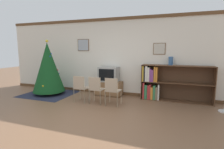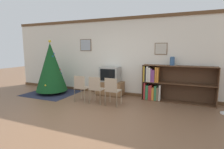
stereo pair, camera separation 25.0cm
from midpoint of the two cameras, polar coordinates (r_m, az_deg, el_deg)
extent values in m
plane|color=brown|center=(4.18, -9.11, -14.61)|extent=(24.00, 24.00, 0.00)
cube|color=silver|center=(6.21, 3.47, 5.80)|extent=(9.18, 0.08, 2.70)
cube|color=brown|center=(6.24, 3.40, 17.79)|extent=(9.18, 0.03, 0.10)
cube|color=brown|center=(6.35, 3.20, -6.02)|extent=(9.18, 0.03, 0.10)
cube|color=brown|center=(6.72, -7.52, 9.50)|extent=(0.46, 0.02, 0.44)
cube|color=#9EA8B2|center=(6.71, -7.57, 9.50)|extent=(0.43, 0.01, 0.40)
cube|color=brown|center=(5.84, 16.89, 8.05)|extent=(0.38, 0.02, 0.37)
cube|color=#BCB7A8|center=(5.82, 16.88, 8.05)|extent=(0.35, 0.01, 0.33)
cube|color=#23283D|center=(6.84, -17.93, -5.77)|extent=(1.73, 1.62, 0.01)
cylinder|color=maroon|center=(6.83, -17.95, -5.33)|extent=(0.36, 0.36, 0.10)
cone|color=#14471E|center=(6.68, -18.30, 2.37)|extent=(1.12, 1.12, 1.74)
sphere|color=yellow|center=(6.66, -18.66, 10.26)|extent=(0.10, 0.10, 0.10)
sphere|color=red|center=(6.64, -15.65, 1.51)|extent=(0.06, 0.06, 0.06)
sphere|color=gold|center=(6.36, -19.86, -3.36)|extent=(0.06, 0.06, 0.06)
sphere|color=gold|center=(7.11, -16.44, -1.05)|extent=(0.05, 0.05, 0.05)
sphere|color=#1E4CB2|center=(6.63, -17.43, 6.48)|extent=(0.06, 0.06, 0.06)
sphere|color=#1E4CB2|center=(6.53, -17.74, 5.70)|extent=(0.05, 0.05, 0.05)
sphere|color=#1E4CB2|center=(6.65, -15.61, 1.41)|extent=(0.06, 0.06, 0.06)
sphere|color=gold|center=(6.76, -18.05, 6.62)|extent=(0.05, 0.05, 0.05)
sphere|color=#1E4CB2|center=(6.74, -15.20, 0.36)|extent=(0.05, 0.05, 0.05)
sphere|color=gold|center=(7.06, -17.37, 0.45)|extent=(0.06, 0.06, 0.06)
cube|color=brown|center=(6.21, 0.54, -6.58)|extent=(0.89, 0.44, 0.05)
cube|color=olive|center=(6.15, 0.54, -4.34)|extent=(0.93, 0.46, 0.45)
cube|color=#9E9E99|center=(6.07, 0.55, 0.11)|extent=(0.66, 0.44, 0.52)
cube|color=black|center=(5.86, -0.28, -0.18)|extent=(0.54, 0.01, 0.40)
cube|color=tan|center=(5.51, -8.27, -4.23)|extent=(0.40, 0.40, 0.02)
cube|color=tan|center=(5.31, -9.39, -2.55)|extent=(0.35, 0.02, 0.38)
cylinder|color=beige|center=(5.80, -8.84, -5.83)|extent=(0.02, 0.02, 0.42)
cylinder|color=beige|center=(5.62, -5.70, -6.22)|extent=(0.02, 0.02, 0.42)
cylinder|color=beige|center=(5.51, -10.81, -6.64)|extent=(0.02, 0.02, 0.42)
cylinder|color=beige|center=(5.32, -7.56, -7.10)|extent=(0.02, 0.02, 0.42)
cylinder|color=beige|center=(5.46, -10.87, -4.64)|extent=(0.02, 0.02, 0.82)
cylinder|color=beige|center=(5.27, -7.60, -5.03)|extent=(0.02, 0.02, 0.82)
cube|color=tan|center=(5.27, -3.44, -4.74)|extent=(0.40, 0.40, 0.02)
cube|color=tan|center=(5.06, -4.43, -3.00)|extent=(0.35, 0.02, 0.38)
cylinder|color=beige|center=(5.55, -4.27, -6.40)|extent=(0.02, 0.02, 0.42)
cylinder|color=beige|center=(5.40, -0.84, -6.79)|extent=(0.02, 0.02, 0.42)
cylinder|color=beige|center=(5.25, -6.07, -7.30)|extent=(0.02, 0.02, 0.42)
cylinder|color=beige|center=(5.09, -2.49, -7.75)|extent=(0.02, 0.02, 0.42)
cylinder|color=beige|center=(5.20, -6.11, -5.20)|extent=(0.02, 0.02, 0.82)
cylinder|color=beige|center=(5.04, -2.51, -5.59)|extent=(0.02, 0.02, 0.82)
cube|color=tan|center=(5.06, 1.83, -5.26)|extent=(0.40, 0.40, 0.02)
cube|color=tan|center=(4.85, 1.02, -3.48)|extent=(0.35, 0.02, 0.38)
cylinder|color=beige|center=(5.34, 0.71, -6.96)|extent=(0.02, 0.02, 0.42)
cylinder|color=beige|center=(5.22, 4.39, -7.34)|extent=(0.02, 0.02, 0.42)
cylinder|color=beige|center=(5.03, -0.86, -7.95)|extent=(0.02, 0.02, 0.42)
cylinder|color=beige|center=(4.90, 3.04, -8.40)|extent=(0.02, 0.02, 0.42)
cylinder|color=beige|center=(4.97, -0.87, -5.77)|extent=(0.02, 0.02, 0.82)
cylinder|color=beige|center=(4.84, 3.06, -6.16)|extent=(0.02, 0.02, 0.82)
cube|color=brown|center=(5.82, 11.44, -2.32)|extent=(0.02, 0.36, 1.13)
cube|color=brown|center=(5.79, 32.25, -3.50)|extent=(0.02, 0.36, 1.13)
cube|color=brown|center=(5.63, 22.12, 2.59)|extent=(2.12, 0.36, 0.02)
cube|color=brown|center=(5.84, 21.52, -8.30)|extent=(2.12, 0.36, 0.02)
cube|color=brown|center=(5.71, 21.83, -2.73)|extent=(2.08, 0.36, 0.02)
cube|color=#492F1E|center=(5.88, 21.85, -2.65)|extent=(2.12, 0.01, 1.13)
cube|color=#B73333|center=(5.82, 11.95, -5.18)|extent=(0.05, 0.26, 0.53)
cube|color=#337547|center=(5.83, 12.71, -5.54)|extent=(0.08, 0.30, 0.45)
cube|color=#B73333|center=(5.78, 13.38, -5.71)|extent=(0.05, 0.20, 0.45)
cube|color=#B73333|center=(5.77, 13.91, -5.64)|extent=(0.04, 0.21, 0.47)
cube|color=orange|center=(5.81, 14.54, -5.95)|extent=(0.07, 0.30, 0.39)
cube|color=#337547|center=(5.78, 15.28, -5.75)|extent=(0.07, 0.27, 0.45)
cube|color=#756047|center=(5.78, 15.95, -6.02)|extent=(0.06, 0.26, 0.41)
cube|color=silver|center=(5.73, 16.54, -5.73)|extent=(0.04, 0.20, 0.49)
cube|color=gold|center=(5.74, 11.88, 0.31)|extent=(0.04, 0.29, 0.49)
cube|color=#232328|center=(5.69, 12.27, 0.01)|extent=(0.04, 0.21, 0.45)
cube|color=silver|center=(5.69, 12.81, 0.21)|extent=(0.06, 0.23, 0.49)
cube|color=silver|center=(5.67, 13.48, -0.04)|extent=(0.07, 0.21, 0.45)
cube|color=#7A3D7F|center=(5.67, 14.10, -0.28)|extent=(0.05, 0.22, 0.41)
cube|color=#7A3D7F|center=(5.67, 14.71, -0.46)|extent=(0.07, 0.23, 0.38)
cube|color=orange|center=(5.69, 15.43, 0.06)|extent=(0.04, 0.30, 0.48)
cube|color=orange|center=(5.64, 15.96, -0.10)|extent=(0.06, 0.23, 0.46)
cylinder|color=#335684|center=(5.68, 20.29, 4.07)|extent=(0.14, 0.14, 0.25)
torus|color=#335684|center=(5.67, 20.36, 5.33)|extent=(0.12, 0.12, 0.03)
camera|label=1|loc=(0.13, -88.58, 0.21)|focal=28.00mm
camera|label=2|loc=(0.13, 91.42, -0.21)|focal=28.00mm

